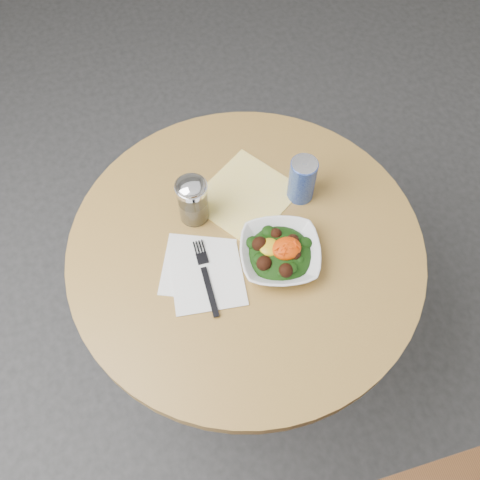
# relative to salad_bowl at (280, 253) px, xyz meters

# --- Properties ---
(ground) EXTENTS (6.00, 6.00, 0.00)m
(ground) POSITION_rel_salad_bowl_xyz_m (-0.07, 0.06, -0.78)
(ground) COLOR #2C2D2F
(ground) RESTS_ON ground
(table) EXTENTS (0.90, 0.90, 0.75)m
(table) POSITION_rel_salad_bowl_xyz_m (-0.07, 0.06, -0.23)
(table) COLOR black
(table) RESTS_ON ground
(cloth_napkin) EXTENTS (0.31, 0.31, 0.00)m
(cloth_napkin) POSITION_rel_salad_bowl_xyz_m (-0.02, 0.20, -0.03)
(cloth_napkin) COLOR yellow
(cloth_napkin) RESTS_ON table
(paper_napkins) EXTENTS (0.23, 0.25, 0.00)m
(paper_napkins) POSITION_rel_salad_bowl_xyz_m (-0.19, 0.02, -0.03)
(paper_napkins) COLOR white
(paper_napkins) RESTS_ON table
(salad_bowl) EXTENTS (0.24, 0.24, 0.07)m
(salad_bowl) POSITION_rel_salad_bowl_xyz_m (0.00, 0.00, 0.00)
(salad_bowl) COLOR white
(salad_bowl) RESTS_ON table
(fork) EXTENTS (0.04, 0.21, 0.00)m
(fork) POSITION_rel_salad_bowl_xyz_m (-0.19, 0.01, -0.02)
(fork) COLOR black
(fork) RESTS_ON table
(spice_shaker) EXTENTS (0.08, 0.08, 0.14)m
(spice_shaker) POSITION_rel_salad_bowl_xyz_m (-0.16, 0.19, 0.04)
(spice_shaker) COLOR silver
(spice_shaker) RESTS_ON table
(beverage_can) EXTENTS (0.07, 0.07, 0.13)m
(beverage_can) POSITION_rel_salad_bowl_xyz_m (0.12, 0.16, 0.04)
(beverage_can) COLOR #0D1D90
(beverage_can) RESTS_ON table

